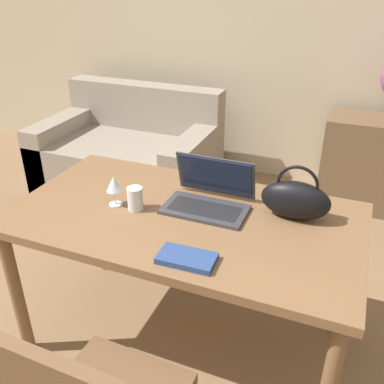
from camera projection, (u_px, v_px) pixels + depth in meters
wall_back at (289, 20)px, 3.40m from camera, size 10.00×0.06×2.70m
dining_table at (184, 230)px, 1.93m from camera, size 1.54×0.84×0.76m
couch at (130, 154)px, 3.72m from camera, size 1.45×0.93×0.82m
laptop at (210, 193)px, 1.94m from camera, size 0.37×0.27×0.22m
drinking_glass at (135, 199)px, 1.91m from camera, size 0.07×0.07×0.11m
wine_glass at (114, 185)px, 1.92m from camera, size 0.07×0.07×0.14m
handbag at (296, 199)px, 1.83m from camera, size 0.30×0.12×0.25m
book at (187, 258)px, 1.59m from camera, size 0.22×0.13×0.02m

